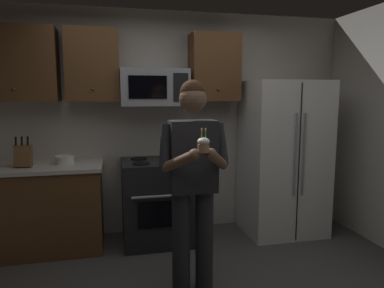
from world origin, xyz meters
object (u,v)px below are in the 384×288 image
Objects in this scene: microwave at (154,88)px; bowl_large_white at (65,160)px; cupcake at (203,145)px; oven_range at (157,201)px; refrigerator at (283,158)px; person at (193,175)px; knife_block at (23,156)px.

microwave is 3.77× the size of bowl_large_white.
cupcake is (1.12, -1.44, 0.32)m from bowl_large_white.
microwave is (0.00, 0.12, 1.26)m from oven_range.
refrigerator is 1.70m from person.
bowl_large_white is 1.13× the size of cupcake.
microwave is 0.41× the size of refrigerator.
oven_range is at bearing 98.54° from person.
oven_range is 1.09m from bowl_large_white.
microwave is 0.42× the size of person.
oven_range is 1.26m from microwave.
person is at bearing -141.87° from refrigerator.
knife_block is at bearing 137.44° from cupcake.
knife_block is (-1.35, -0.15, -0.69)m from microwave.
microwave reaches higher than knife_block.
bowl_large_white is (-0.96, -0.09, -0.75)m from microwave.
microwave is at bearing 6.29° from knife_block.
cupcake is at bearing -83.42° from oven_range.
refrigerator is at bearing -6.03° from microwave.
refrigerator is at bearing -0.20° from knife_block.
person reaches higher than knife_block.
knife_block is at bearing 144.99° from person.
microwave reaches higher than oven_range.
knife_block is at bearing -178.75° from oven_range.
cupcake reaches higher than oven_range.
microwave is 1.52m from knife_block.
person is 0.44m from cupcake.
bowl_large_white is at bearing 178.49° from refrigerator.
microwave is 2.31× the size of knife_block.
knife_block reaches higher than bowl_large_white.
refrigerator is 1.96m from cupcake.
oven_range is 1.46m from knife_block.
person is (-1.34, -1.05, 0.10)m from refrigerator.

